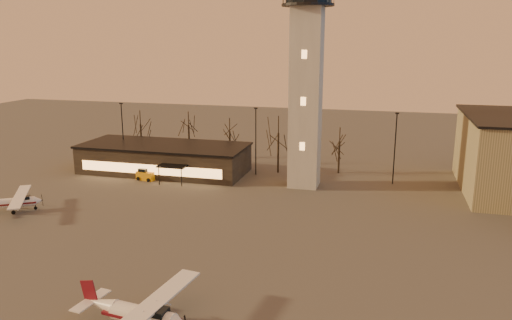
# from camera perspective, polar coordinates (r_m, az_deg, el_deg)

# --- Properties ---
(ground) EXTENTS (220.00, 220.00, 0.00)m
(ground) POSITION_cam_1_polar(r_m,az_deg,el_deg) (42.72, -1.39, -14.01)
(ground) COLOR #423F3D
(ground) RESTS_ON ground
(control_tower) EXTENTS (6.80, 6.80, 32.60)m
(control_tower) POSITION_cam_1_polar(r_m,az_deg,el_deg) (67.28, 5.79, 10.55)
(control_tower) COLOR #A19E98
(control_tower) RESTS_ON ground
(terminal) EXTENTS (25.40, 12.20, 4.30)m
(terminal) POSITION_cam_1_polar(r_m,az_deg,el_deg) (77.75, -10.43, 0.23)
(terminal) COLOR black
(terminal) RESTS_ON ground
(light_poles) EXTENTS (58.50, 12.25, 10.14)m
(light_poles) POSITION_cam_1_polar(r_m,az_deg,el_deg) (69.61, 6.12, 1.56)
(light_poles) COLOR black
(light_poles) RESTS_ON ground
(tree_row) EXTENTS (37.20, 9.20, 8.80)m
(tree_row) POSITION_cam_1_polar(r_m,az_deg,el_deg) (80.53, -3.01, 3.64)
(tree_row) COLOR black
(tree_row) RESTS_ON ground
(cessna_front) EXTENTS (9.19, 11.59, 3.18)m
(cessna_front) POSITION_cam_1_polar(r_m,az_deg,el_deg) (36.74, -12.53, -17.36)
(cessna_front) COLOR white
(cessna_front) RESTS_ON ground
(cessna_rear) EXTENTS (7.71, 8.83, 2.65)m
(cessna_rear) POSITION_cam_1_polar(r_m,az_deg,el_deg) (65.61, -25.58, -4.53)
(cessna_rear) COLOR white
(cessna_rear) RESTS_ON ground
(service_cart) EXTENTS (2.88, 2.08, 1.69)m
(service_cart) POSITION_cam_1_polar(r_m,az_deg,el_deg) (74.09, -12.46, -1.74)
(service_cart) COLOR orange
(service_cart) RESTS_ON ground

